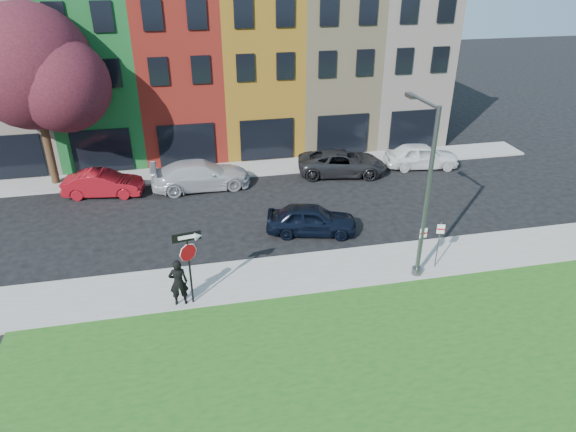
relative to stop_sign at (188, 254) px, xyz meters
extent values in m
plane|color=black|center=(5.37, -1.88, -2.30)|extent=(120.00, 120.00, 0.00)
cube|color=gray|center=(7.37, 1.12, -2.24)|extent=(40.00, 3.00, 0.12)
cube|color=gray|center=(2.37, 13.12, -2.24)|extent=(40.00, 2.40, 0.12)
cube|color=#C2B3A1|center=(-9.63, 19.32, 2.70)|extent=(5.00, 10.00, 10.00)
cube|color=green|center=(-4.63, 19.32, 2.70)|extent=(5.00, 10.00, 10.00)
cube|color=red|center=(0.37, 19.32, 2.70)|extent=(5.00, 10.00, 10.00)
cube|color=gold|center=(5.37, 19.32, 2.70)|extent=(5.00, 10.00, 10.00)
cube|color=#9D8B65|center=(10.37, 19.32, 2.70)|extent=(5.00, 10.00, 10.00)
cube|color=beige|center=(15.37, 19.32, 2.70)|extent=(5.00, 10.00, 10.00)
cube|color=black|center=(2.87, 14.26, -0.80)|extent=(30.00, 0.12, 2.60)
cylinder|color=black|center=(0.00, 0.02, -0.69)|extent=(0.08, 0.08, 2.98)
cylinder|color=silver|center=(0.00, 0.00, 0.06)|extent=(0.73, 0.15, 0.73)
cylinder|color=#97080D|center=(0.00, -0.03, 0.06)|extent=(0.68, 0.13, 0.69)
cube|color=black|center=(0.00, 0.00, 0.72)|extent=(1.04, 0.21, 0.34)
cube|color=silver|center=(0.00, -0.03, 0.72)|extent=(0.65, 0.13, 0.14)
imported|color=black|center=(-0.47, 0.02, -1.21)|extent=(0.72, 0.48, 1.94)
imported|color=black|center=(5.84, 4.57, -1.57)|extent=(3.71, 5.08, 1.46)
imported|color=maroon|center=(-4.38, 11.08, -1.59)|extent=(2.69, 4.68, 1.40)
imported|color=#B0B0B5|center=(0.97, 10.97, -1.49)|extent=(2.76, 5.76, 1.61)
imported|color=black|center=(9.44, 11.27, -1.56)|extent=(4.28, 6.15, 1.47)
imported|color=white|center=(14.63, 11.31, -1.53)|extent=(3.15, 5.06, 1.54)
cylinder|color=#4D4F52|center=(9.23, 0.03, 1.39)|extent=(0.18, 0.18, 7.14)
cylinder|color=#4D4F52|center=(9.23, 0.03, -2.03)|extent=(0.40, 0.40, 0.30)
cylinder|color=#4D4F52|center=(9.17, 1.03, 4.86)|extent=(0.26, 2.00, 0.12)
cube|color=#4D4F52|center=(9.09, 2.13, 4.81)|extent=(0.29, 0.57, 0.16)
cylinder|color=#4D4F52|center=(9.28, 0.02, -1.03)|extent=(0.05, 0.05, 2.30)
cube|color=silver|center=(9.28, -0.01, -0.20)|extent=(0.32, 0.04, 0.42)
cube|color=#97080D|center=(9.28, -0.03, -0.20)|extent=(0.32, 0.03, 0.06)
cylinder|color=#4D4F52|center=(10.25, 0.41, -1.11)|extent=(0.05, 0.05, 2.14)
cube|color=silver|center=(10.25, 0.38, -0.34)|extent=(0.31, 0.11, 0.42)
cube|color=#97080D|center=(10.25, 0.36, -0.34)|extent=(0.31, 0.10, 0.06)
cylinder|color=black|center=(-7.31, 13.25, -0.02)|extent=(0.44, 0.44, 4.31)
sphere|color=black|center=(-7.31, 13.25, 4.42)|extent=(6.53, 6.53, 6.53)
sphere|color=black|center=(-5.68, 12.27, 3.60)|extent=(4.90, 4.90, 4.90)
sphere|color=black|center=(-8.78, 14.39, 3.77)|extent=(4.57, 4.57, 4.57)
sphere|color=black|center=(-6.99, 13.90, 5.56)|extent=(3.92, 3.92, 3.92)
camera|label=1|loc=(0.28, -16.40, 9.89)|focal=32.00mm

